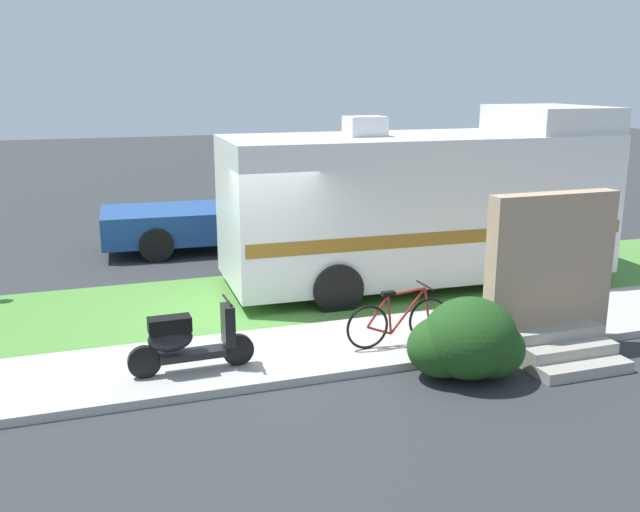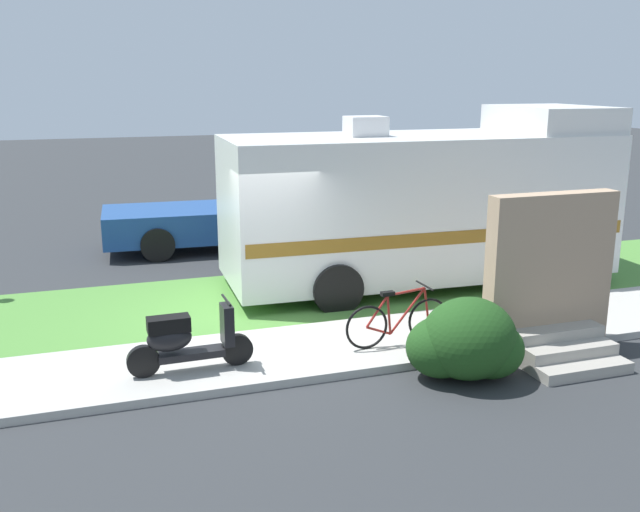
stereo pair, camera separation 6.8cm
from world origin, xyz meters
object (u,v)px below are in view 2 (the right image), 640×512
at_px(scooter, 186,340).
at_px(bicycle, 398,321).
at_px(motorhome_rv, 424,203).
at_px(pickup_truck_near, 251,206).
at_px(bottle_green, 542,316).

distance_m(scooter, bicycle, 3.13).
xyz_separation_m(motorhome_rv, pickup_truck_near, (-2.43, 4.36, -0.66)).
distance_m(motorhome_rv, pickup_truck_near, 5.04).
relative_size(bicycle, bottle_green, 6.70).
xyz_separation_m(motorhome_rv, scooter, (-5.06, -3.10, -1.06)).
bearing_deg(pickup_truck_near, bottle_green, -66.79).
relative_size(pickup_truck_near, bottle_green, 22.71).
xyz_separation_m(bicycle, pickup_truck_near, (-0.50, 7.47, 0.48)).
relative_size(scooter, bottle_green, 6.82).
bearing_deg(motorhome_rv, pickup_truck_near, 119.15).
distance_m(motorhome_rv, bicycle, 3.83).
bearing_deg(bicycle, bottle_green, 3.38).
height_order(scooter, bicycle, scooter).
bearing_deg(pickup_truck_near, bicycle, -86.20).
xyz_separation_m(bicycle, bottle_green, (2.64, 0.16, -0.27)).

